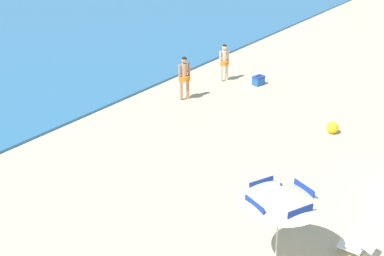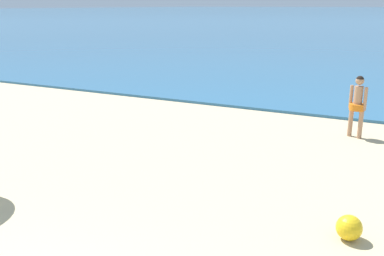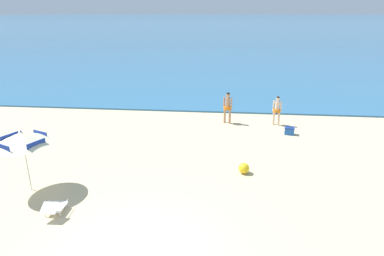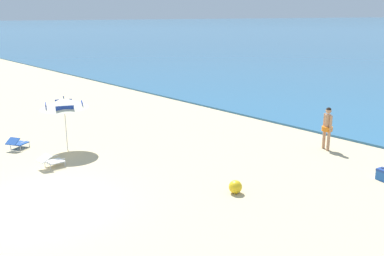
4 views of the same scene
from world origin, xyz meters
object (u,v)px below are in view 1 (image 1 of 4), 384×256
object	(u,v)px
person_standing_near_shore	(224,60)
cooler_box	(258,80)
beach_umbrella_striped_main	(280,194)
person_standing_beside	(184,75)
beach_ball	(332,128)
lounge_chair_under_umbrella	(357,245)

from	to	relation	value
person_standing_near_shore	cooler_box	bearing A→B (deg)	-71.79
beach_umbrella_striped_main	person_standing_beside	distance (m)	10.89
beach_umbrella_striped_main	cooler_box	xyz separation A→B (m)	(10.31, 6.71, -1.81)
person_standing_near_shore	cooler_box	size ratio (longest dim) A/B	3.04
person_standing_beside	beach_ball	bearing A→B (deg)	-83.94
person_standing_beside	beach_ball	distance (m)	6.26
person_standing_beside	cooler_box	xyz separation A→B (m)	(3.25, -1.53, -0.85)
beach_umbrella_striped_main	lounge_chair_under_umbrella	xyz separation A→B (m)	(1.60, -1.38, -1.73)
beach_ball	cooler_box	bearing A→B (deg)	60.78
person_standing_near_shore	person_standing_beside	size ratio (longest dim) A/B	0.92
lounge_chair_under_umbrella	person_standing_beside	world-z (taller)	person_standing_beside
person_standing_beside	cooler_box	bearing A→B (deg)	-25.27
beach_umbrella_striped_main	cooler_box	distance (m)	12.43
lounge_chair_under_umbrella	person_standing_near_shore	distance (m)	12.63
person_standing_beside	cooler_box	world-z (taller)	person_standing_beside
person_standing_near_shore	beach_ball	xyz separation A→B (m)	(-2.11, -6.12, -0.75)
beach_umbrella_striped_main	beach_ball	distance (m)	8.18
lounge_chair_under_umbrella	beach_umbrella_striped_main	bearing A→B (deg)	139.30
beach_umbrella_striped_main	lounge_chair_under_umbrella	distance (m)	2.73
lounge_chair_under_umbrella	cooler_box	xyz separation A→B (m)	(8.70, 8.08, -0.07)
person_standing_near_shore	cooler_box	xyz separation A→B (m)	(0.49, -1.48, -0.76)
lounge_chair_under_umbrella	person_standing_beside	xyz separation A→B (m)	(5.45, 9.62, 0.77)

